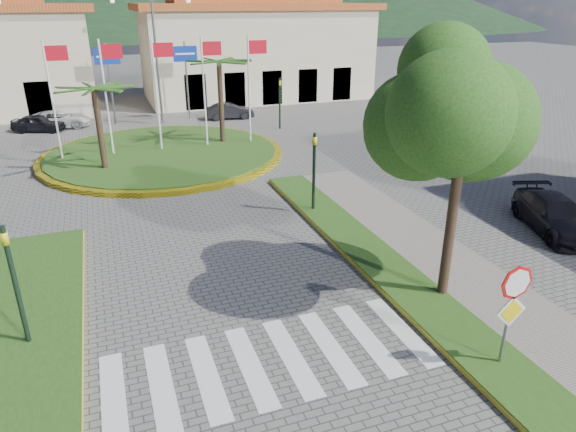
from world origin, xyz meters
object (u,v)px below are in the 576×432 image
object	(u,v)px
stop_sign	(513,301)
car_dark_a	(39,123)
white_van	(58,119)
car_dark_b	(230,111)
deciduous_tree	(466,114)
roundabout_island	(163,153)
car_side_right	(555,215)

from	to	relation	value
stop_sign	car_dark_a	world-z (taller)	stop_sign
white_van	car_dark_b	world-z (taller)	white_van
deciduous_tree	car_dark_a	xyz separation A→B (m)	(-12.14, 25.42, -4.63)
stop_sign	car_dark_a	bearing A→B (deg)	112.08
white_van	roundabout_island	bearing A→B (deg)	-146.19
white_van	car_side_right	distance (m)	29.48
car_dark_a	white_van	bearing A→B (deg)	-37.40
stop_sign	car_dark_b	world-z (taller)	stop_sign
roundabout_island	white_van	world-z (taller)	roundabout_island
car_dark_b	car_side_right	world-z (taller)	car_side_right
roundabout_island	car_side_right	size ratio (longest dim) A/B	2.98
stop_sign	car_side_right	xyz separation A→B (m)	(7.10, 5.48, -1.17)
deciduous_tree	car_dark_b	bearing A→B (deg)	89.63
white_van	deciduous_tree	bearing A→B (deg)	-154.44
car_dark_a	car_side_right	world-z (taller)	car_side_right
deciduous_tree	white_van	bearing A→B (deg)	112.84
car_dark_a	roundabout_island	bearing A→B (deg)	-121.96
stop_sign	deciduous_tree	bearing A→B (deg)	78.82
car_dark_a	car_side_right	bearing A→B (deg)	-121.19
stop_sign	car_dark_a	distance (m)	30.74
white_van	car_dark_a	size ratio (longest dim) A/B	1.24
roundabout_island	car_dark_b	world-z (taller)	roundabout_island
roundabout_island	deciduous_tree	size ratio (longest dim) A/B	1.87
white_van	car_dark_a	xyz separation A→B (m)	(-1.13, -0.73, -0.00)
roundabout_island	deciduous_tree	xyz separation A→B (m)	(5.50, -17.00, 5.01)
car_dark_b	car_side_right	xyz separation A→B (m)	(6.34, -22.56, 0.07)
white_van	car_side_right	world-z (taller)	car_side_right
roundabout_island	car_dark_b	size ratio (longest dim) A/B	3.81
stop_sign	car_dark_a	size ratio (longest dim) A/B	0.83
deciduous_tree	car_side_right	world-z (taller)	deciduous_tree
white_van	car_dark_a	world-z (taller)	white_van
stop_sign	white_van	xyz separation A→B (m)	(-10.42, 29.19, -1.24)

